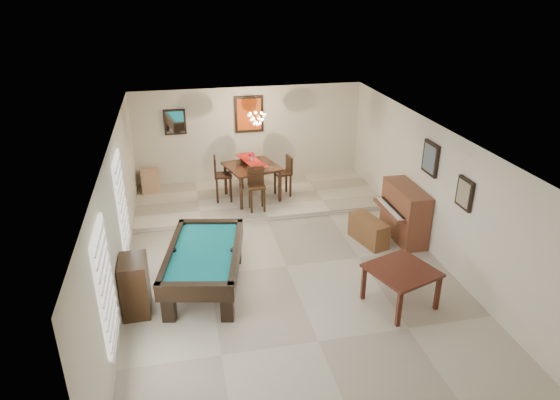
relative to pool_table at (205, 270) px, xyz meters
name	(u,v)px	position (x,y,z in m)	size (l,w,h in m)	color
ground_plane	(286,266)	(1.59, 0.41, -0.39)	(6.00, 9.00, 0.02)	beige
wall_back	(249,136)	(1.59, 4.91, 0.92)	(6.00, 0.04, 2.60)	silver
wall_front	(382,383)	(1.59, -4.09, 0.92)	(6.00, 0.04, 2.60)	silver
wall_left	(118,221)	(-1.41, 0.41, 0.92)	(0.04, 9.00, 2.60)	silver
wall_right	(436,192)	(4.59, 0.41, 0.92)	(0.04, 9.00, 2.60)	silver
ceiling	(287,138)	(1.59, 0.41, 2.22)	(6.00, 9.00, 0.04)	white
dining_step	(258,197)	(1.59, 3.66, -0.32)	(6.00, 2.50, 0.12)	beige
window_left_front	(105,286)	(-1.38, -1.79, 1.02)	(0.06, 1.00, 1.70)	white
window_left_rear	(121,201)	(-1.38, 1.01, 1.02)	(0.06, 1.00, 1.70)	white
pool_table	(205,270)	(0.00, 0.00, 0.00)	(1.24, 2.29, 0.76)	black
square_table	(400,287)	(3.21, -1.18, -0.04)	(1.00, 1.00, 0.69)	#37150D
upright_piano	(399,213)	(4.18, 1.07, 0.20)	(0.78, 1.39, 1.16)	brown
piano_bench	(369,230)	(3.50, 1.01, -0.11)	(0.38, 0.97, 0.54)	brown
apothecary_chest	(135,286)	(-1.17, -0.45, 0.11)	(0.44, 0.66, 0.99)	black
dining_table	(252,180)	(1.43, 3.56, 0.22)	(1.17, 1.17, 0.97)	black
flower_vase	(252,157)	(1.43, 3.56, 0.81)	(0.12, 0.12, 0.21)	red
dining_chair_south	(257,190)	(1.42, 2.83, 0.25)	(0.38, 0.38, 1.03)	black
dining_chair_north	(246,169)	(1.40, 4.34, 0.22)	(0.36, 0.36, 0.97)	black
dining_chair_west	(223,179)	(0.73, 3.57, 0.30)	(0.41, 0.41, 1.12)	black
dining_chair_east	(283,176)	(2.20, 3.55, 0.25)	(0.38, 0.38, 1.02)	black
corner_bench	(150,181)	(-1.06, 4.58, -0.01)	(0.45, 0.56, 0.50)	tan
chandelier	(257,115)	(1.59, 3.61, 1.82)	(0.44, 0.44, 0.60)	#FFE5B2
back_painting	(249,114)	(1.59, 4.87, 1.52)	(0.75, 0.06, 0.95)	#D84C14
back_mirror	(175,122)	(-0.31, 4.87, 1.42)	(0.55, 0.06, 0.65)	white
right_picture_upper	(431,158)	(4.55, 0.71, 1.52)	(0.06, 0.55, 0.65)	slate
right_picture_lower	(465,193)	(4.55, -0.59, 1.32)	(0.06, 0.45, 0.55)	gray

